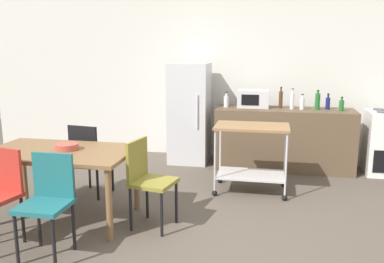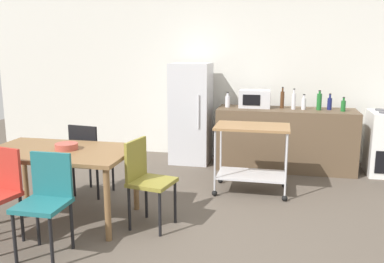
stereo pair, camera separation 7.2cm
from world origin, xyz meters
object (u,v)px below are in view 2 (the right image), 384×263
at_px(refrigerator, 191,113).
at_px(bottle_wine, 282,99).
at_px(microwave, 255,99).
at_px(kitchen_cart, 252,147).
at_px(dining_table, 59,157).
at_px(bottle_hot_sauce, 304,103).
at_px(bottle_sparkling_water, 319,101).
at_px(bottle_soda, 294,101).
at_px(fruit_bowl, 67,146).
at_px(bottle_vinegar, 228,101).
at_px(chair_teal, 46,197).
at_px(chair_black, 89,154).
at_px(chair_olive, 146,177).
at_px(bottle_olive_oil, 343,106).
at_px(bottle_soy_sauce, 330,103).

bearing_deg(refrigerator, bottle_wine, -0.75).
height_order(microwave, bottle_wine, bottle_wine).
bearing_deg(kitchen_cart, bottle_wine, 73.83).
height_order(dining_table, refrigerator, refrigerator).
bearing_deg(refrigerator, bottle_hot_sauce, -3.12).
relative_size(bottle_wine, bottle_hot_sauce, 1.41).
bearing_deg(bottle_sparkling_water, bottle_wine, 172.42).
distance_m(bottle_wine, bottle_hot_sauce, 0.32).
height_order(bottle_soda, fruit_bowl, bottle_soda).
bearing_deg(bottle_hot_sauce, bottle_vinegar, 179.45).
relative_size(chair_teal, kitchen_cart, 0.98).
bearing_deg(bottle_wine, bottle_sparkling_water, -7.58).
bearing_deg(bottle_sparkling_water, chair_black, -149.03).
height_order(chair_olive, refrigerator, refrigerator).
xyz_separation_m(chair_teal, bottle_sparkling_water, (2.50, 3.10, 0.51)).
bearing_deg(bottle_wine, dining_table, -132.63).
height_order(bottle_soda, bottle_olive_oil, bottle_soda).
bearing_deg(bottle_olive_oil, chair_black, -152.67).
distance_m(bottle_wine, bottle_soda, 0.18).
bearing_deg(refrigerator, fruit_bowl, -108.16).
bearing_deg(bottle_olive_oil, chair_teal, -133.00).
bearing_deg(bottle_sparkling_water, chair_teal, -128.96).
height_order(chair_olive, bottle_vinegar, bottle_vinegar).
xyz_separation_m(kitchen_cart, microwave, (-0.05, 1.22, 0.46)).
xyz_separation_m(chair_teal, bottle_soy_sauce, (2.65, 3.15, 0.48)).
distance_m(dining_table, chair_olive, 0.95).
distance_m(chair_olive, refrigerator, 2.47).
bearing_deg(chair_olive, fruit_bowl, 99.32).
bearing_deg(refrigerator, bottle_olive_oil, -3.91).
distance_m(bottle_wine, fruit_bowl, 3.26).
relative_size(bottle_sparkling_water, fruit_bowl, 1.21).
relative_size(bottle_hot_sauce, bottle_olive_oil, 1.10).
xyz_separation_m(bottle_vinegar, bottle_soy_sauce, (1.47, 0.05, 0.00)).
relative_size(bottle_sparkling_water, bottle_olive_oil, 1.40).
distance_m(refrigerator, kitchen_cart, 1.62).
bearing_deg(dining_table, bottle_soy_sauce, 39.78).
bearing_deg(bottle_sparkling_water, microwave, 175.30).
xyz_separation_m(chair_teal, chair_black, (-0.28, 1.43, 0.00)).
bearing_deg(refrigerator, chair_olive, -88.31).
xyz_separation_m(bottle_wine, bottle_soy_sauce, (0.67, -0.01, -0.04)).
distance_m(chair_olive, bottle_olive_oil, 3.19).
relative_size(dining_table, bottle_sparkling_water, 5.28).
bearing_deg(dining_table, fruit_bowl, 24.61).
xyz_separation_m(chair_olive, chair_black, (-0.95, 0.70, 0.00)).
bearing_deg(kitchen_cart, chair_black, -164.51).
distance_m(chair_teal, refrigerator, 3.25).
bearing_deg(microwave, chair_olive, -110.38).
xyz_separation_m(refrigerator, bottle_soy_sauce, (2.05, -0.03, 0.22)).
height_order(microwave, bottle_sparkling_water, bottle_sparkling_water).
bearing_deg(bottle_vinegar, chair_olive, -102.05).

